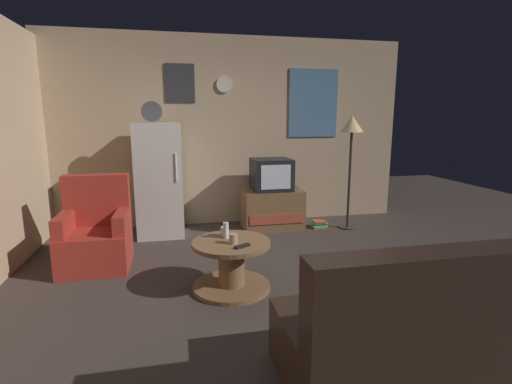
{
  "coord_description": "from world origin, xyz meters",
  "views": [
    {
      "loc": [
        -0.82,
        -3.18,
        1.57
      ],
      "look_at": [
        0.05,
        0.9,
        0.75
      ],
      "focal_mm": 26.74,
      "sensor_mm": 36.0,
      "label": 1
    }
  ],
  "objects": [
    {
      "name": "fridge",
      "position": [
        -1.04,
        1.98,
        0.75
      ],
      "size": [
        0.6,
        0.62,
        1.77
      ],
      "color": "silver",
      "rests_on": "ground_plane"
    },
    {
      "name": "standing_lamp",
      "position": [
        1.57,
        1.73,
        1.36
      ],
      "size": [
        0.32,
        0.32,
        1.59
      ],
      "color": "#332D28",
      "rests_on": "ground_plane"
    },
    {
      "name": "remote_control",
      "position": [
        -0.28,
        -0.07,
        0.47
      ],
      "size": [
        0.15,
        0.11,
        0.02
      ],
      "primitive_type": "cube",
      "rotation": [
        0.0,
        0.0,
        0.51
      ],
      "color": "black",
      "rests_on": "coffee_table"
    },
    {
      "name": "mug_ceramic_tan",
      "position": [
        -0.34,
        0.04,
        0.51
      ],
      "size": [
        0.08,
        0.08,
        0.09
      ],
      "primitive_type": "cylinder",
      "color": "tan",
      "rests_on": "coffee_table"
    },
    {
      "name": "couch",
      "position": [
        0.6,
        -1.39,
        0.31
      ],
      "size": [
        1.7,
        0.8,
        0.92
      ],
      "color": "black",
      "rests_on": "ground_plane"
    },
    {
      "name": "tv_stand",
      "position": [
        0.51,
        1.96,
        0.28
      ],
      "size": [
        0.84,
        0.53,
        0.56
      ],
      "color": "brown",
      "rests_on": "ground_plane"
    },
    {
      "name": "wall_with_art",
      "position": [
        0.01,
        2.45,
        1.36
      ],
      "size": [
        5.2,
        0.12,
        2.71
      ],
      "color": "tan",
      "rests_on": "ground_plane"
    },
    {
      "name": "crt_tv",
      "position": [
        0.49,
        1.96,
        0.78
      ],
      "size": [
        0.54,
        0.51,
        0.44
      ],
      "color": "black",
      "rests_on": "tv_stand"
    },
    {
      "name": "mug_ceramic_white",
      "position": [
        -0.39,
        0.28,
        0.51
      ],
      "size": [
        0.08,
        0.08,
        0.09
      ],
      "primitive_type": "cylinder",
      "color": "silver",
      "rests_on": "coffee_table"
    },
    {
      "name": "ground_plane",
      "position": [
        0.0,
        0.0,
        0.0
      ],
      "size": [
        12.0,
        12.0,
        0.0
      ],
      "primitive_type": "plane",
      "color": "#3D332D"
    },
    {
      "name": "book_stack",
      "position": [
        1.18,
        1.82,
        0.05
      ],
      "size": [
        0.21,
        0.17,
        0.1
      ],
      "color": "tan",
      "rests_on": "ground_plane"
    },
    {
      "name": "armchair",
      "position": [
        -1.68,
        0.97,
        0.34
      ],
      "size": [
        0.68,
        0.68,
        0.96
      ],
      "color": "#A52D23",
      "rests_on": "ground_plane"
    },
    {
      "name": "coffee_table",
      "position": [
        -0.35,
        0.11,
        0.23
      ],
      "size": [
        0.72,
        0.72,
        0.46
      ],
      "color": "brown",
      "rests_on": "ground_plane"
    },
    {
      "name": "wine_glass",
      "position": [
        -0.39,
        0.21,
        0.54
      ],
      "size": [
        0.05,
        0.05,
        0.15
      ],
      "primitive_type": "cylinder",
      "color": "silver",
      "rests_on": "coffee_table"
    }
  ]
}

